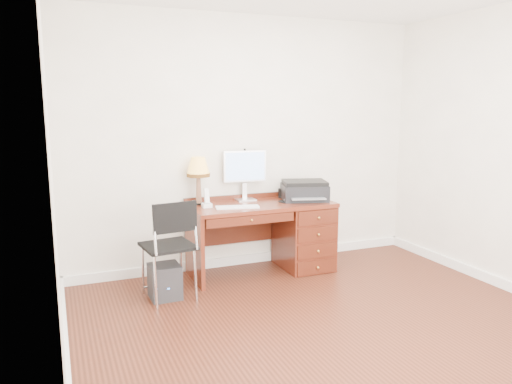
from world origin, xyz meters
name	(u,v)px	position (x,y,z in m)	size (l,w,h in m)	color
ground	(328,325)	(0.00, 0.00, 0.00)	(4.00, 4.00, 0.00)	#38160C
room_shell	(293,292)	(0.00, 0.63, 0.05)	(4.00, 4.00, 4.00)	white
desk	(289,231)	(0.32, 1.40, 0.41)	(1.50, 0.67, 0.75)	#612314
monitor	(245,169)	(-0.09, 1.64, 1.09)	(0.47, 0.17, 0.53)	silver
keyboard	(237,207)	(-0.31, 1.27, 0.76)	(0.43, 0.12, 0.02)	white
mouse_pad	(287,201)	(0.29, 1.37, 0.76)	(0.19, 0.19, 0.04)	black
printer	(305,190)	(0.50, 1.40, 0.85)	(0.56, 0.48, 0.21)	black
leg_lamp	(198,170)	(-0.62, 1.59, 1.11)	(0.24, 0.24, 0.49)	black
phone	(207,202)	(-0.59, 1.42, 0.81)	(0.09, 0.09, 0.19)	white
pen_cup	(282,193)	(0.33, 1.61, 0.80)	(0.08, 0.08, 0.10)	black
chair	(169,240)	(-1.07, 0.99, 0.57)	(0.49, 0.49, 0.94)	black
equipment_box	(165,281)	(-1.11, 1.07, 0.16)	(0.27, 0.27, 0.32)	black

